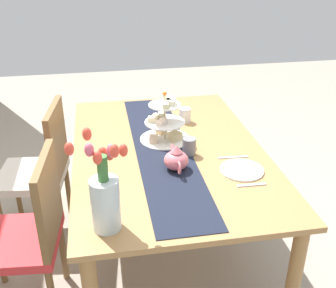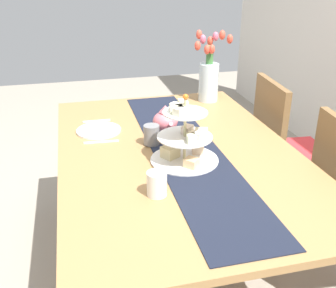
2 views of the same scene
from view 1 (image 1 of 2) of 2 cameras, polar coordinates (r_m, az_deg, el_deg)
ground_plane at (r=2.80m, az=0.02°, el=-13.86°), size 8.00×8.00×0.00m
dining_table at (r=2.43m, az=0.02°, el=-2.46°), size 1.66×1.09×0.72m
chair_left at (r=2.23m, az=-18.65°, el=-11.28°), size 0.45×0.45×0.91m
chair_right at (r=2.77m, az=-17.08°, el=-2.97°), size 0.47×0.47×0.91m
table_runner at (r=2.39m, az=-0.84°, el=-0.66°), size 1.59×0.31×0.00m
tiered_cake_stand at (r=2.45m, az=-0.44°, el=2.75°), size 0.30×0.30×0.30m
teapot at (r=2.15m, az=1.15°, el=-2.17°), size 0.24×0.13×0.14m
tulip_vase at (r=1.70m, az=-8.76°, el=-7.01°), size 0.17×0.24×0.44m
dinner_plate_left at (r=2.20m, az=10.18°, el=-3.56°), size 0.23×0.23×0.01m
fork_left at (r=2.09m, az=11.48°, el=-5.58°), size 0.02×0.15×0.01m
knife_left at (r=2.32m, az=9.01°, el=-1.82°), size 0.03×0.17×0.01m
mug_grey at (r=2.31m, az=2.95°, el=-0.30°), size 0.08×0.08×0.09m
mug_white_text at (r=2.72m, az=2.37°, el=4.02°), size 0.08×0.08×0.09m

